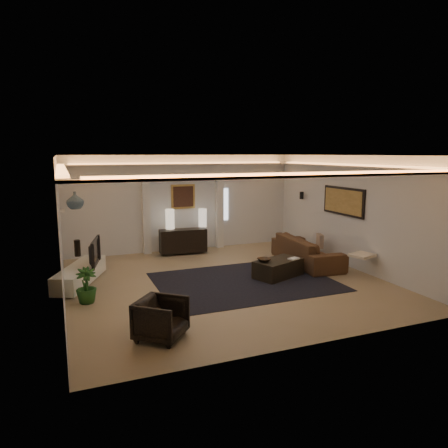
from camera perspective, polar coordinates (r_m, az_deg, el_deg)
name	(u,v)px	position (r m, az deg, el deg)	size (l,w,h in m)	color
floor	(225,281)	(9.73, 0.21, -7.91)	(7.00, 7.00, 0.00)	tan
ceiling	(226,155)	(9.27, 0.22, 9.43)	(7.00, 7.00, 0.00)	white
wall_back	(183,203)	(12.68, -5.68, 2.90)	(7.00, 7.00, 0.00)	silver
wall_front	(312,255)	(6.34, 12.08, -4.16)	(7.00, 7.00, 0.00)	silver
wall_left	(60,230)	(8.74, -21.63, -0.84)	(7.00, 7.00, 0.00)	silver
wall_right	(351,212)	(11.16, 17.15, 1.58)	(7.00, 7.00, 0.00)	silver
cove_soffit	(226,168)	(9.28, 0.22, 7.70)	(7.00, 7.00, 0.04)	silver
daylight_slit	(224,204)	(13.10, 0.04, 2.72)	(0.25, 0.03, 1.00)	white
area_rug	(245,282)	(9.70, 2.87, -7.94)	(4.00, 3.00, 0.01)	black
pilaster_left	(146,217)	(12.36, -10.66, 0.96)	(0.22, 0.20, 2.20)	silver
pilaster_right	(219,213)	(12.99, -0.65, 1.55)	(0.22, 0.20, 2.20)	silver
alcove_header	(183,177)	(12.51, -5.62, 6.49)	(2.52, 0.20, 0.12)	silver
painting_frame	(183,197)	(12.63, -5.66, 3.78)	(0.74, 0.04, 0.74)	tan
painting_canvas	(183,197)	(12.60, -5.63, 3.77)	(0.62, 0.02, 0.62)	#4C2D1E
art_panel_frame	(344,201)	(11.34, 16.15, 3.03)	(0.04, 1.64, 0.74)	black
art_panel_gold	(343,201)	(11.33, 16.05, 3.03)	(0.02, 1.50, 0.62)	tan
wall_sconce	(302,195)	(12.84, 10.65, 3.90)	(0.12, 0.12, 0.22)	black
wall_niche	(62,211)	(10.09, -21.39, 1.67)	(0.10, 0.55, 0.04)	silver
console	(183,241)	(12.27, -5.66, -2.30)	(1.37, 0.43, 0.68)	black
lamp_left	(170,217)	(12.27, -7.47, 0.94)	(0.26, 0.26, 0.58)	beige
lamp_right	(203,215)	(12.55, -2.98, 1.20)	(0.24, 0.24, 0.55)	beige
media_ledge	(80,274)	(10.06, -19.21, -6.53)	(0.52, 2.09, 0.39)	white
tv	(91,251)	(9.93, -17.87, -3.53)	(0.14, 1.05, 0.60)	black
figurine	(77,248)	(10.89, -19.57, -3.07)	(0.15, 0.15, 0.41)	black
ginger_jar	(75,200)	(10.18, -19.84, 3.09)	(0.39, 0.39, 0.40)	#354356
plant	(86,286)	(8.73, -18.47, -8.06)	(0.40, 0.40, 0.71)	#204F1A
sofa	(307,251)	(11.37, 11.33, -3.62)	(0.97, 2.47, 0.72)	black
throw_blanket	(362,255)	(10.42, 18.51, -4.09)	(0.55, 0.45, 0.06)	beige
throw_pillow	(320,241)	(11.76, 13.07, -2.29)	(0.11, 0.38, 0.38)	gray
coffee_table	(278,269)	(10.09, 7.48, -6.13)	(1.19, 0.65, 0.44)	black
bowl	(264,260)	(9.85, 5.56, -5.03)	(0.31, 0.31, 0.08)	#342417
magazine	(294,259)	(10.14, 9.58, -4.81)	(0.25, 0.18, 0.03)	silver
armchair	(161,319)	(6.85, -8.66, -12.81)	(0.71, 0.73, 0.67)	black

